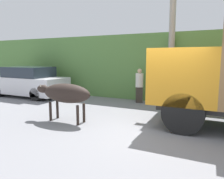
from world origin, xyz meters
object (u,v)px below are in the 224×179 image
parked_suv (28,82)px  pedestrian_on_hill (139,84)px  brown_cow (65,94)px  utility_pole (172,27)px

parked_suv → pedestrian_on_hill: size_ratio=2.78×
brown_cow → parked_suv: size_ratio=0.48×
brown_cow → parked_suv: bearing=136.7°
brown_cow → utility_pole: (2.53, 4.34, 2.53)m
brown_cow → pedestrian_on_hill: (1.16, 4.05, -0.07)m
parked_suv → utility_pole: 8.04m
brown_cow → utility_pole: size_ratio=0.32×
pedestrian_on_hill → utility_pole: bearing=164.5°
brown_cow → utility_pole: bearing=47.4°
parked_suv → pedestrian_on_hill: 6.18m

